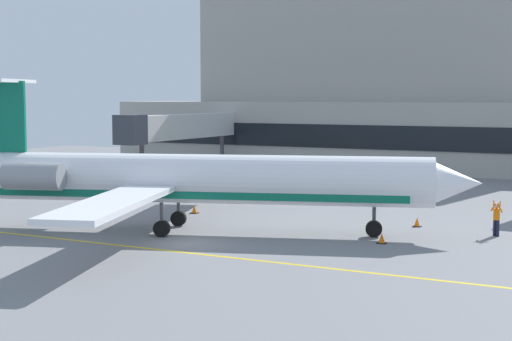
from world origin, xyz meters
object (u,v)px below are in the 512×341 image
(regional_jet, at_px, (183,179))
(belt_loader, at_px, (171,178))
(baggage_tug, at_px, (49,179))
(marshaller, at_px, (496,218))
(pushback_tractor, at_px, (184,169))

(regional_jet, height_order, belt_loader, regional_jet)
(baggage_tug, bearing_deg, marshaller, -6.86)
(belt_loader, xyz_separation_m, marshaller, (27.34, -9.17, -0.04))
(baggage_tug, height_order, marshaller, baggage_tug)
(pushback_tractor, distance_m, marshaller, 35.52)
(belt_loader, bearing_deg, baggage_tug, -150.27)
(pushback_tractor, height_order, belt_loader, belt_loader)
(baggage_tug, height_order, pushback_tractor, baggage_tug)
(marshaller, bearing_deg, pushback_tractor, 151.31)
(regional_jet, distance_m, belt_loader, 19.62)
(marshaller, bearing_deg, belt_loader, 161.45)
(pushback_tractor, relative_size, belt_loader, 1.06)
(regional_jet, relative_size, belt_loader, 8.02)
(belt_loader, bearing_deg, marshaller, -18.55)
(regional_jet, bearing_deg, belt_loader, 125.84)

